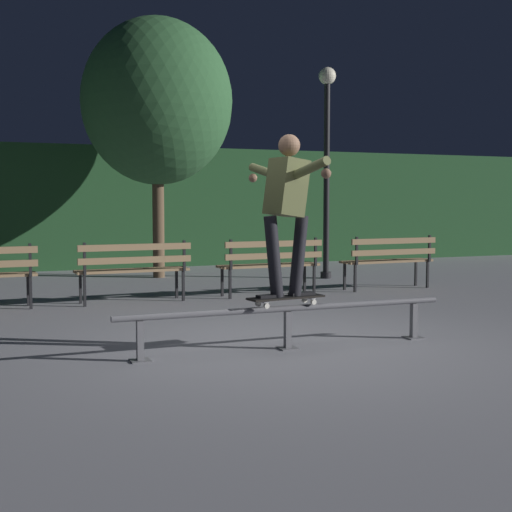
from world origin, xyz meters
name	(u,v)px	position (x,y,z in m)	size (l,w,h in m)	color
ground_plane	(281,346)	(0.00, 0.00, 0.00)	(90.00, 90.00, 0.00)	gray
hedge_backdrop	(108,207)	(0.00, 9.39, 1.31)	(24.00, 1.20, 2.63)	#234C28
grind_rail	(288,316)	(0.00, -0.15, 0.32)	(3.41, 0.18, 0.43)	slate
skateboard	(286,298)	(-0.02, -0.15, 0.50)	(0.80, 0.30, 0.09)	black
skateboarder	(287,201)	(-0.02, -0.15, 1.44)	(0.63, 1.40, 1.56)	black
park_bench_left_center	(134,265)	(-0.71, 3.52, 0.54)	(1.61, 0.47, 0.88)	black
park_bench_right_center	(271,261)	(1.39, 3.52, 0.54)	(1.61, 0.47, 0.88)	black
park_bench_rightmost	(390,257)	(3.50, 3.52, 0.54)	(1.61, 0.47, 0.88)	black
tree_behind_benches	(157,102)	(0.46, 6.75, 3.28)	(2.81, 2.81, 4.84)	brown
lamp_post_right	(327,145)	(3.33, 5.44, 2.48)	(0.32, 0.32, 3.90)	black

